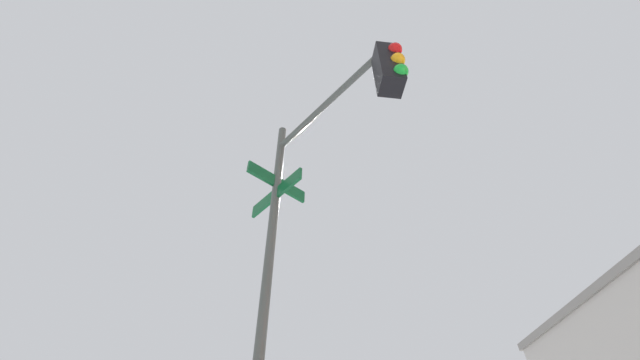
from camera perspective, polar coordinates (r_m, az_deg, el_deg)
The scene contains 1 object.
traffic_signal_near at distance 4.66m, azimuth 0.12°, elevation -0.56°, with size 2.46×1.83×6.37m.
Camera 1 is at (-2.68, -6.57, 1.29)m, focal length 22.08 mm.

